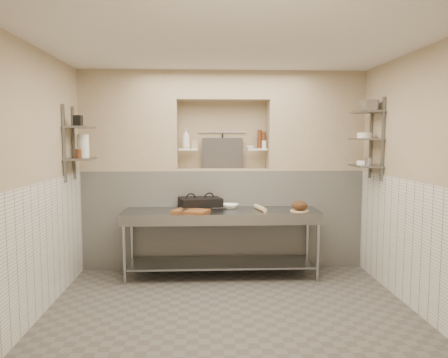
{
  "coord_description": "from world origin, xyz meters",
  "views": [
    {
      "loc": [
        -0.28,
        -4.56,
        1.86
      ],
      "look_at": [
        -0.02,
        0.9,
        1.35
      ],
      "focal_mm": 35.0,
      "sensor_mm": 36.0,
      "label": 1
    }
  ],
  "objects": [
    {
      "name": "condiment_a",
      "position": [
        0.59,
        1.78,
        1.83
      ],
      "size": [
        0.07,
        0.07,
        0.24
      ],
      "primitive_type": "cylinder",
      "color": "#512915",
      "rests_on": "alcove_shelf_right"
    },
    {
      "name": "bowl_alcove",
      "position": [
        0.39,
        1.74,
        1.73
      ],
      "size": [
        0.16,
        0.16,
        0.04
      ],
      "primitive_type": "imported",
      "rotation": [
        0.0,
        0.0,
        0.4
      ],
      "color": "white",
      "rests_on": "alcove_shelf_right"
    },
    {
      "name": "jar_alcove",
      "position": [
        -0.41,
        1.75,
        1.77
      ],
      "size": [
        0.08,
        0.08,
        0.12
      ],
      "primitive_type": "cube",
      "color": "tan",
      "rests_on": "alcove_shelf_left"
    },
    {
      "name": "alcove_shelf_right",
      "position": [
        0.5,
        1.75,
        1.7
      ],
      "size": [
        0.28,
        0.16,
        0.02
      ],
      "primitive_type": "cube",
      "color": "white",
      "rests_on": "backwall_lower"
    },
    {
      "name": "shelf_rail_right_a",
      "position": [
        1.98,
        1.25,
        1.85
      ],
      "size": [
        0.03,
        0.03,
        1.05
      ],
      "primitive_type": "cube",
      "color": "slate",
      "rests_on": "wall_right"
    },
    {
      "name": "backwall_header",
      "position": [
        0.0,
        1.75,
        2.6
      ],
      "size": [
        1.3,
        0.4,
        0.4
      ],
      "primitive_type": "cube",
      "color": "tan",
      "rests_on": "backwall_lower"
    },
    {
      "name": "backwall_pillar_left",
      "position": [
        -1.33,
        1.75,
        2.1
      ],
      "size": [
        1.35,
        0.4,
        1.4
      ],
      "primitive_type": "cube",
      "color": "tan",
      "rests_on": "backwall_lower"
    },
    {
      "name": "ceiling",
      "position": [
        0.0,
        0.0,
        2.85
      ],
      "size": [
        4.0,
        3.9,
        0.1
      ],
      "primitive_type": "cube",
      "color": "silver",
      "rests_on": "ground"
    },
    {
      "name": "box_left_upper",
      "position": [
        -1.84,
        0.99,
        2.08
      ],
      "size": [
        0.1,
        0.1,
        0.13
      ],
      "primitive_type": "cube",
      "rotation": [
        0.0,
        0.0,
        -0.08
      ],
      "color": "black",
      "rests_on": "wall_shelf_left_upper"
    },
    {
      "name": "panini_press",
      "position": [
        -0.33,
        1.37,
        0.97
      ],
      "size": [
        0.63,
        0.52,
        0.15
      ],
      "rotation": [
        0.0,
        0.0,
        0.25
      ],
      "color": "black",
      "rests_on": "prep_table"
    },
    {
      "name": "wall_shelf_right_upper",
      "position": [
        1.84,
        1.05,
        2.2
      ],
      "size": [
        0.3,
        0.5,
        0.03
      ],
      "primitive_type": "cube",
      "color": "slate",
      "rests_on": "wall_right"
    },
    {
      "name": "knife_blade",
      "position": [
        -0.05,
        1.13,
        0.95
      ],
      "size": [
        0.25,
        0.08,
        0.01
      ],
      "primitive_type": "cube",
      "rotation": [
        0.0,
        0.0,
        0.2
      ],
      "color": "gray",
      "rests_on": "cutting_board"
    },
    {
      "name": "cutting_board",
      "position": [
        -0.45,
        1.02,
        0.92
      ],
      "size": [
        0.52,
        0.44,
        0.04
      ],
      "primitive_type": "cube",
      "rotation": [
        0.0,
        0.0,
        -0.35
      ],
      "color": "brown",
      "rests_on": "prep_table"
    },
    {
      "name": "basket_right",
      "position": [
        1.84,
        1.01,
        2.28
      ],
      "size": [
        0.2,
        0.23,
        0.13
      ],
      "primitive_type": "cube",
      "rotation": [
        0.0,
        0.0,
        0.13
      ],
      "color": "gray",
      "rests_on": "wall_shelf_right_upper"
    },
    {
      "name": "wall_shelf_right_mid",
      "position": [
        1.84,
        1.05,
        1.85
      ],
      "size": [
        0.3,
        0.5,
        0.02
      ],
      "primitive_type": "cube",
      "color": "slate",
      "rests_on": "wall_right"
    },
    {
      "name": "condiment_b",
      "position": [
        0.53,
        1.78,
        1.85
      ],
      "size": [
        0.07,
        0.07,
        0.27
      ],
      "primitive_type": "cylinder",
      "color": "#512915",
      "rests_on": "alcove_shelf_right"
    },
    {
      "name": "mixing_bowl",
      "position": [
        0.08,
        1.37,
        0.93
      ],
      "size": [
        0.29,
        0.29,
        0.06
      ],
      "primitive_type": "imported",
      "rotation": [
        0.0,
        0.0,
        -0.22
      ],
      "color": "white",
      "rests_on": "prep_table"
    },
    {
      "name": "wall_back",
      "position": [
        0.0,
        2.0,
        1.4
      ],
      "size": [
        4.0,
        0.1,
        2.8
      ],
      "primitive_type": "cube",
      "color": "tan",
      "rests_on": "ground"
    },
    {
      "name": "wall_left",
      "position": [
        -2.05,
        0.0,
        1.4
      ],
      "size": [
        0.1,
        3.9,
        2.8
      ],
      "primitive_type": "cube",
      "color": "tan",
      "rests_on": "ground"
    },
    {
      "name": "bottle_soap",
      "position": [
        -0.53,
        1.72,
        1.86
      ],
      "size": [
        0.14,
        0.14,
        0.29
      ],
      "primitive_type": "imported",
      "rotation": [
        0.0,
        0.0,
        -0.33
      ],
      "color": "white",
      "rests_on": "alcove_shelf_left"
    },
    {
      "name": "bread_board",
      "position": [
        0.98,
        1.09,
        0.91
      ],
      "size": [
        0.25,
        0.25,
        0.01
      ],
      "primitive_type": "cylinder",
      "color": "beige",
      "rests_on": "prep_table"
    },
    {
      "name": "tongs",
      "position": [
        -0.52,
        0.97,
        0.96
      ],
      "size": [
        0.11,
        0.24,
        0.02
      ],
      "primitive_type": "cylinder",
      "rotation": [
        1.57,
        0.0,
        -0.36
      ],
      "color": "gray",
      "rests_on": "cutting_board"
    },
    {
      "name": "hanging_steel",
      "position": [
        0.0,
        1.9,
        1.78
      ],
      "size": [
        0.02,
        0.02,
        0.3
      ],
      "primitive_type": "cylinder",
      "color": "black",
      "rests_on": "utensil_rail"
    },
    {
      "name": "condiment_c",
      "position": [
        0.6,
        1.73,
        1.77
      ],
      "size": [
        0.07,
        0.07,
        0.11
      ],
      "primitive_type": "cylinder",
      "color": "white",
      "rests_on": "alcove_shelf_right"
    },
    {
      "name": "jug_left",
      "position": [
        -1.84,
        1.19,
        1.76
      ],
      "size": [
        0.15,
        0.15,
        0.3
      ],
      "primitive_type": "cylinder",
      "color": "white",
      "rests_on": "wall_shelf_left_lower"
    },
    {
      "name": "shelf_rail_right_b",
      "position": [
        1.98,
        0.85,
        1.85
      ],
      "size": [
        0.03,
        0.03,
        1.05
      ],
      "primitive_type": "cube",
      "color": "slate",
      "rests_on": "wall_right"
    },
    {
      "name": "bowl_right_mid",
      "position": [
        1.84,
        1.11,
        1.9
      ],
      "size": [
        0.19,
        0.19,
        0.07
      ],
      "primitive_type": "cylinder",
      "color": "white",
      "rests_on": "wall_shelf_right_mid"
    },
    {
      "name": "splash_panel",
      "position": [
        0.0,
        1.85,
        1.64
      ],
      "size": [
        0.6,
        0.08,
        0.45
      ],
      "primitive_type": "cube",
      "rotation": [
        -0.14,
        0.0,
        0.0
      ],
      "color": "#383330",
      "rests_on": "alcove_sill"
    },
    {
      "name": "utensil_rail",
      "position": [
        0.0,
        1.92,
        1.95
      ],
      "size": [
        0.7,
        0.02,
        0.02
      ],
      "primitive_type": "cylinder",
      "rotation": [
        0.0,
        1.57,
        0.0
      ],
      "color": "gray",
      "rests_on": "wall_back"
    },
    {
      "name": "canister_right",
      "position": [
        1.84,
        0.94,
        1.56
      ],
      "size": [
        0.1,
        0.1,
        0.1
      ],
      "primitive_type": "cylinder",
      "color": "gray",
      "rests_on": "wall_shelf_right_lower"
    },
    {
      "name": "bowl_right",
      "position": [
        1.84,
        1.11,
        1.54
      ],
      "size": [
        0.18,
        0.18,
        0.06
      ],
      "primitive_type": "cylinder",
      "color": "white",
      "rests_on": "wall_shelf_right_lower"
    },
    {
      "name": "shelf_rail_left_b",
      "position": [
        -1.98,
        0.85,
        1.8
      ],
      "size": [
        0.03,
        0.03,
        0.95
      ],
      "primitive_type": "cube",
      "color": "slate",
      "rests_on": "wall_left"
    },
    {
      "name": "prep_table",
      "position": [
        -0.05,
        1.18,
        0.64
      ],
      "size": [
        2.6,
        0.7,
        0.9
      ],
      "color": "gray",
      "rests_on": "floor"
    },
    {
      "name": "wainscot_left",
      "position": [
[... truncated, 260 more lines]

